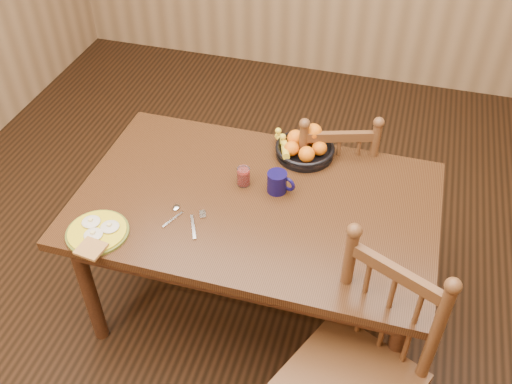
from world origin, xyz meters
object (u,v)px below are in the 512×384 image
(chair_far, at_px, (329,181))
(breakfast_plate, at_px, (97,232))
(fruit_bowl, at_px, (304,147))
(chair_near, at_px, (358,371))
(dining_table, at_px, (256,214))
(coffee_mug, at_px, (278,182))

(chair_far, relative_size, breakfast_plate, 3.19)
(chair_far, relative_size, fruit_bowl, 2.90)
(chair_far, bearing_deg, chair_near, 88.08)
(dining_table, xyz_separation_m, fruit_bowl, (0.13, 0.38, 0.13))
(chair_far, distance_m, breakfast_plate, 1.30)
(dining_table, bearing_deg, fruit_bowl, 70.78)
(breakfast_plate, distance_m, fruit_bowl, 1.05)
(chair_near, bearing_deg, dining_table, 160.03)
(chair_near, relative_size, fruit_bowl, 3.16)
(chair_far, relative_size, coffee_mug, 7.03)
(chair_far, height_order, chair_near, chair_near)
(fruit_bowl, bearing_deg, coffee_mug, -100.92)
(dining_table, distance_m, fruit_bowl, 0.43)
(chair_near, bearing_deg, breakfast_plate, -164.04)
(chair_near, distance_m, fruit_bowl, 1.08)
(dining_table, height_order, chair_far, chair_far)
(breakfast_plate, bearing_deg, coffee_mug, 35.88)
(coffee_mug, height_order, fruit_bowl, fruit_bowl)
(dining_table, xyz_separation_m, chair_far, (0.25, 0.56, -0.21))
(chair_far, height_order, breakfast_plate, chair_far)
(dining_table, relative_size, fruit_bowl, 4.94)
(coffee_mug, bearing_deg, breakfast_plate, -144.12)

